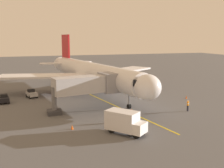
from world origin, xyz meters
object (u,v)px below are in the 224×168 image
object	(u,v)px
tug_portside	(32,94)
tug_starboard_side	(4,99)
airplane	(92,73)
safety_cone_nose_right	(72,127)
safety_cone_nose_left	(186,97)
ground_crew_loader	(132,115)
ground_crew_wing_walker	(94,83)
ground_crew_marshaller	(188,105)
box_truck_near_nose	(125,122)
jet_bridge	(90,85)

from	to	relation	value
tug_portside	tug_starboard_side	xyz separation A→B (m)	(4.51, 2.96, 0.00)
airplane	safety_cone_nose_right	xyz separation A→B (m)	(7.55, 20.30, -3.73)
airplane	safety_cone_nose_left	bearing A→B (deg)	144.75
ground_crew_loader	tug_portside	world-z (taller)	ground_crew_loader
ground_crew_wing_walker	ground_crew_loader	world-z (taller)	same
tug_portside	airplane	bearing A→B (deg)	-175.61
ground_crew_marshaller	ground_crew_loader	world-z (taller)	same
box_truck_near_nose	safety_cone_nose_right	size ratio (longest dim) A/B	8.75
jet_bridge	ground_crew_wing_walker	distance (m)	19.54
safety_cone_nose_right	jet_bridge	bearing A→B (deg)	-117.44
box_truck_near_nose	jet_bridge	bearing A→B (deg)	-84.14
tug_starboard_side	safety_cone_nose_left	bearing A→B (deg)	167.91
ground_crew_marshaller	ground_crew_wing_walker	xyz separation A→B (m)	(8.08, -24.21, 0.00)
ground_crew_wing_walker	box_truck_near_nose	distance (m)	30.47
ground_crew_marshaller	tug_starboard_side	bearing A→B (deg)	-27.87
ground_crew_wing_walker	airplane	bearing A→B (deg)	72.14
safety_cone_nose_left	box_truck_near_nose	bearing A→B (deg)	38.13
box_truck_near_nose	tug_portside	size ratio (longest dim) A/B	1.81
box_truck_near_nose	safety_cone_nose_left	world-z (taller)	box_truck_near_nose
ground_crew_loader	safety_cone_nose_left	distance (m)	17.21
airplane	tug_portside	size ratio (longest dim) A/B	15.15
airplane	box_truck_near_nose	world-z (taller)	airplane
ground_crew_marshaller	tug_portside	world-z (taller)	ground_crew_marshaller
ground_crew_loader	box_truck_near_nose	distance (m)	4.62
safety_cone_nose_left	safety_cone_nose_right	bearing A→B (deg)	23.82
safety_cone_nose_right	safety_cone_nose_left	bearing A→B (deg)	-156.18
jet_bridge	tug_starboard_side	world-z (taller)	jet_bridge
ground_crew_wing_walker	tug_portside	distance (m)	15.50
tug_starboard_side	safety_cone_nose_right	xyz separation A→B (m)	(-8.49, 16.45, -0.43)
airplane	ground_crew_loader	bearing A→B (deg)	90.91
tug_starboard_side	tug_portside	bearing A→B (deg)	-146.78
ground_crew_loader	safety_cone_nose_right	bearing A→B (deg)	3.99
ground_crew_wing_walker	ground_crew_loader	distance (m)	26.32
box_truck_near_nose	safety_cone_nose_right	xyz separation A→B (m)	(5.47, -3.37, -1.11)
airplane	safety_cone_nose_left	xyz separation A→B (m)	(-14.77, 10.44, -3.73)
jet_bridge	ground_crew_marshaller	bearing A→B (deg)	157.22
ground_crew_marshaller	box_truck_near_nose	size ratio (longest dim) A/B	0.36
airplane	ground_crew_marshaller	world-z (taller)	airplane
jet_bridge	tug_starboard_side	size ratio (longest dim) A/B	4.65
jet_bridge	safety_cone_nose_right	distance (m)	9.92
ground_crew_wing_walker	safety_cone_nose_left	distance (m)	21.18
tug_starboard_side	ground_crew_loader	bearing A→B (deg)	135.79
ground_crew_loader	box_truck_near_nose	world-z (taller)	box_truck_near_nose
ground_crew_marshaller	ground_crew_wing_walker	size ratio (longest dim) A/B	1.00
ground_crew_marshaller	airplane	bearing A→B (deg)	-60.11
airplane	ground_crew_wing_walker	size ratio (longest dim) A/B	23.50
jet_bridge	tug_portside	distance (m)	14.22
box_truck_near_nose	safety_cone_nose_right	world-z (taller)	box_truck_near_nose
ground_crew_wing_walker	tug_portside	world-z (taller)	ground_crew_wing_walker
airplane	box_truck_near_nose	bearing A→B (deg)	84.99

